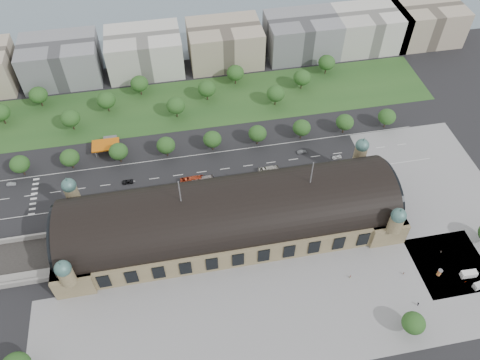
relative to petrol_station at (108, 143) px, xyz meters
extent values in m
plane|color=black|center=(53.91, -65.28, -2.95)|extent=(900.00, 900.00, 0.00)
cube|color=#8E7E58|center=(53.91, -65.28, 3.05)|extent=(150.00, 40.00, 12.00)
cube|color=#8E7E58|center=(-13.09, -65.28, 3.05)|extent=(16.00, 43.00, 12.00)
cube|color=#8E7E58|center=(120.91, -65.28, 3.05)|extent=(16.00, 43.00, 12.00)
cylinder|color=black|center=(53.91, -65.28, 9.05)|extent=(144.00, 37.60, 37.60)
cylinder|color=black|center=(-19.09, -65.28, 11.05)|extent=(1.20, 32.00, 32.00)
cylinder|color=black|center=(126.91, -65.28, 11.05)|extent=(1.20, 32.00, 32.00)
cylinder|color=#8E7E58|center=(-13.09, -44.28, 13.05)|extent=(6.00, 6.00, 8.00)
sphere|color=#446D67|center=(-13.09, -44.28, 18.55)|extent=(6.40, 6.40, 6.40)
cone|color=#446D67|center=(-13.09, -44.28, 22.55)|extent=(1.00, 1.00, 2.50)
cylinder|color=#8E7E58|center=(120.91, -44.28, 13.05)|extent=(6.00, 6.00, 8.00)
sphere|color=#446D67|center=(120.91, -44.28, 18.55)|extent=(6.40, 6.40, 6.40)
cone|color=#446D67|center=(120.91, -44.28, 22.55)|extent=(1.00, 1.00, 2.50)
cylinder|color=#8E7E58|center=(-13.09, -86.28, 13.05)|extent=(6.00, 6.00, 8.00)
sphere|color=#446D67|center=(-13.09, -86.28, 18.55)|extent=(6.40, 6.40, 6.40)
cone|color=#446D67|center=(-13.09, -86.28, 22.55)|extent=(1.00, 1.00, 2.50)
cylinder|color=#8E7E58|center=(120.91, -86.28, 13.05)|extent=(6.00, 6.00, 8.00)
sphere|color=#446D67|center=(120.91, -86.28, 18.55)|extent=(6.40, 6.40, 6.40)
cone|color=#446D67|center=(120.91, -86.28, 22.55)|extent=(1.00, 1.00, 2.50)
cylinder|color=#59595B|center=(33.91, -65.28, 28.55)|extent=(0.50, 0.50, 12.00)
cylinder|color=#59595B|center=(88.91, -65.28, 28.55)|extent=(0.50, 0.50, 12.00)
cube|color=gray|center=(63.91, -109.28, -2.95)|extent=(190.00, 48.00, 0.12)
cube|color=gray|center=(156.91, -65.28, -2.95)|extent=(56.00, 100.00, 0.12)
cube|color=black|center=(33.91, -27.28, -2.95)|extent=(260.00, 26.00, 0.10)
cube|color=#254E1F|center=(38.91, 27.72, -2.95)|extent=(300.00, 45.00, 0.10)
cube|color=#C35C0B|center=(-1.09, -3.28, 1.75)|extent=(14.00, 9.00, 0.70)
cube|color=#59595B|center=(0.91, 2.72, -1.35)|extent=(7.00, 5.00, 3.20)
cylinder|color=#59595B|center=(-6.59, -0.08, -0.75)|extent=(0.50, 0.50, 4.40)
cylinder|color=#59595B|center=(4.41, -0.08, -0.75)|extent=(0.50, 0.50, 4.40)
cylinder|color=#59595B|center=(-6.59, -6.48, -0.75)|extent=(0.50, 0.50, 4.40)
cylinder|color=#59595B|center=(4.41, -6.48, -0.75)|extent=(0.50, 0.50, 4.40)
cube|color=gray|center=(-26.09, 67.72, 9.05)|extent=(45.00, 32.00, 24.00)
cube|color=silver|center=(23.91, 67.72, 9.05)|extent=(45.00, 32.00, 24.00)
cube|color=tan|center=(73.91, 67.72, 9.05)|extent=(45.00, 32.00, 24.00)
cube|color=gray|center=(123.91, 67.72, 9.05)|extent=(45.00, 32.00, 24.00)
cube|color=silver|center=(168.91, 67.72, 9.05)|extent=(45.00, 32.00, 24.00)
cube|color=tan|center=(208.91, 67.72, 9.05)|extent=(45.00, 32.00, 24.00)
cylinder|color=#2D2116|center=(-42.09, -12.28, -0.79)|extent=(0.70, 0.70, 4.32)
ellipsoid|color=#234E1B|center=(-42.09, -12.28, 4.49)|extent=(9.60, 9.60, 8.16)
cylinder|color=#2D2116|center=(-18.09, -12.28, -0.79)|extent=(0.70, 0.70, 4.32)
ellipsoid|color=#234E1B|center=(-18.09, -12.28, 4.49)|extent=(9.60, 9.60, 8.16)
cylinder|color=#2D2116|center=(5.91, -12.28, -0.79)|extent=(0.70, 0.70, 4.32)
ellipsoid|color=#234E1B|center=(5.91, -12.28, 4.49)|extent=(9.60, 9.60, 8.16)
cylinder|color=#2D2116|center=(29.91, -12.28, -0.79)|extent=(0.70, 0.70, 4.32)
ellipsoid|color=#234E1B|center=(29.91, -12.28, 4.49)|extent=(9.60, 9.60, 8.16)
cylinder|color=#2D2116|center=(53.91, -12.28, -0.79)|extent=(0.70, 0.70, 4.32)
ellipsoid|color=#234E1B|center=(53.91, -12.28, 4.49)|extent=(9.60, 9.60, 8.16)
cylinder|color=#2D2116|center=(77.91, -12.28, -0.79)|extent=(0.70, 0.70, 4.32)
ellipsoid|color=#234E1B|center=(77.91, -12.28, 4.49)|extent=(9.60, 9.60, 8.16)
cylinder|color=#2D2116|center=(101.91, -12.28, -0.79)|extent=(0.70, 0.70, 4.32)
ellipsoid|color=#234E1B|center=(101.91, -12.28, 4.49)|extent=(9.60, 9.60, 8.16)
cylinder|color=#2D2116|center=(125.91, -12.28, -0.79)|extent=(0.70, 0.70, 4.32)
ellipsoid|color=#234E1B|center=(125.91, -12.28, 4.49)|extent=(9.60, 9.60, 8.16)
cylinder|color=#2D2116|center=(149.91, -12.28, -0.79)|extent=(0.70, 0.70, 4.32)
ellipsoid|color=#234E1B|center=(149.91, -12.28, 4.49)|extent=(9.60, 9.60, 8.16)
cylinder|color=#2D2116|center=(-57.09, 29.72, -0.61)|extent=(0.70, 0.70, 4.68)
ellipsoid|color=#234E1B|center=(-57.09, 29.72, 5.11)|extent=(10.40, 10.40, 8.84)
cylinder|color=#2D2116|center=(-38.09, 41.72, -0.61)|extent=(0.70, 0.70, 4.68)
ellipsoid|color=#234E1B|center=(-38.09, 41.72, 5.11)|extent=(10.40, 10.40, 8.84)
cylinder|color=#2D2116|center=(-19.09, 17.72, -0.61)|extent=(0.70, 0.70, 4.68)
ellipsoid|color=#234E1B|center=(-19.09, 17.72, 5.11)|extent=(10.40, 10.40, 8.84)
cylinder|color=#2D2116|center=(-0.09, 29.72, -0.61)|extent=(0.70, 0.70, 4.68)
ellipsoid|color=#234E1B|center=(-0.09, 29.72, 5.11)|extent=(10.40, 10.40, 8.84)
cylinder|color=#2D2116|center=(18.91, 41.72, -0.61)|extent=(0.70, 0.70, 4.68)
ellipsoid|color=#234E1B|center=(18.91, 41.72, 5.11)|extent=(10.40, 10.40, 8.84)
cylinder|color=#2D2116|center=(37.91, 17.72, -0.61)|extent=(0.70, 0.70, 4.68)
ellipsoid|color=#234E1B|center=(37.91, 17.72, 5.11)|extent=(10.40, 10.40, 8.84)
cylinder|color=#2D2116|center=(56.91, 29.72, -0.61)|extent=(0.70, 0.70, 4.68)
ellipsoid|color=#234E1B|center=(56.91, 29.72, 5.11)|extent=(10.40, 10.40, 8.84)
cylinder|color=#2D2116|center=(75.91, 41.72, -0.61)|extent=(0.70, 0.70, 4.68)
ellipsoid|color=#234E1B|center=(75.91, 41.72, 5.11)|extent=(10.40, 10.40, 8.84)
cylinder|color=#2D2116|center=(94.91, 17.72, -0.61)|extent=(0.70, 0.70, 4.68)
ellipsoid|color=#234E1B|center=(94.91, 17.72, 5.11)|extent=(10.40, 10.40, 8.84)
cylinder|color=#2D2116|center=(113.91, 29.72, -0.61)|extent=(0.70, 0.70, 4.68)
ellipsoid|color=#234E1B|center=(113.91, 29.72, 5.11)|extent=(10.40, 10.40, 8.84)
cylinder|color=#2D2116|center=(132.91, 41.72, -0.61)|extent=(0.70, 0.70, 4.68)
ellipsoid|color=#234E1B|center=(132.91, 41.72, 5.11)|extent=(10.40, 10.40, 8.84)
cylinder|color=#2D2116|center=(113.91, -125.28, -0.97)|extent=(0.70, 0.70, 3.96)
ellipsoid|color=#234E1B|center=(113.91, -125.28, 3.87)|extent=(9.00, 9.00, 7.65)
imported|color=#92959A|center=(-47.67, -18.50, -2.23)|extent=(4.42, 1.71, 1.44)
imported|color=black|center=(8.86, -27.67, -2.18)|extent=(5.62, 2.71, 1.54)
imported|color=#1B1A4A|center=(46.65, -35.67, -2.30)|extent=(3.98, 1.96, 1.30)
imported|color=#5B5E63|center=(99.50, -23.54, -2.14)|extent=(4.95, 1.89, 1.61)
imported|color=white|center=(116.30, -30.56, -2.25)|extent=(5.10, 2.52, 1.39)
imported|color=black|center=(-20.61, -40.69, -2.23)|extent=(4.45, 3.81, 1.45)
imported|color=maroon|center=(-21.33, -42.15, -2.29)|extent=(5.21, 3.69, 1.32)
imported|color=#172341|center=(0.19, -40.28, -2.23)|extent=(5.11, 4.63, 1.43)
imported|color=#55565C|center=(16.53, -43.68, -2.13)|extent=(5.19, 3.61, 1.64)
imported|color=white|center=(14.78, -40.28, -2.17)|extent=(4.98, 3.28, 1.55)
imported|color=#9B9FA3|center=(33.31, -40.29, -2.14)|extent=(6.34, 5.36, 1.61)
imported|color=black|center=(35.91, -40.28, -2.22)|extent=(5.27, 4.63, 1.46)
imported|color=#C93F20|center=(40.48, -33.28, -1.30)|extent=(11.84, 2.80, 3.29)
imported|color=beige|center=(45.58, -34.35, -1.35)|extent=(11.70, 3.79, 3.20)
imported|color=beige|center=(79.31, -33.28, -1.47)|extent=(10.63, 2.52, 2.96)
cube|color=white|center=(148.48, -107.26, -1.51)|extent=(6.72, 2.91, 2.87)
cube|color=white|center=(146.06, -107.17, -1.96)|extent=(1.86, 2.50, 1.99)
cube|color=#BAB9BC|center=(148.52, -113.22, -2.01)|extent=(2.01, 2.53, 1.88)
cylinder|color=#E03845|center=(136.46, -104.52, -1.27)|extent=(1.57, 1.57, 3.35)
cylinder|color=#59595B|center=(136.46, -104.52, 0.52)|extent=(1.90, 1.90, 0.28)
imported|color=gray|center=(99.30, -98.99, -2.11)|extent=(0.86, 0.54, 1.69)
imported|color=gray|center=(122.04, -101.55, -2.11)|extent=(0.67, 0.73, 1.67)
imported|color=gray|center=(142.49, -94.50, -2.10)|extent=(0.67, 0.92, 1.70)
imported|color=gray|center=(145.57, -110.11, -2.13)|extent=(1.01, 0.59, 1.64)
imported|color=gray|center=(121.76, -115.89, -1.99)|extent=(0.88, 1.35, 1.92)
camera|label=1|loc=(35.30, -188.47, 171.44)|focal=35.00mm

